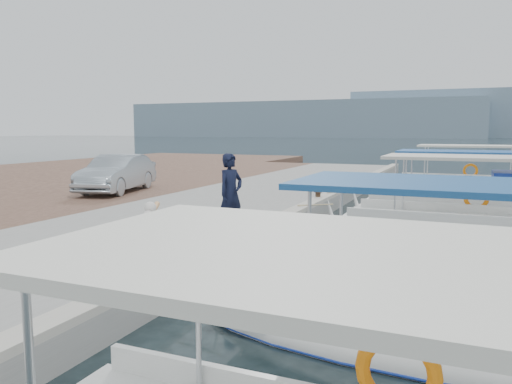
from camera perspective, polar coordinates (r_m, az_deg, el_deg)
ground at (r=11.28m, az=-0.46°, el=-7.81°), size 400.00×400.00×0.00m
concrete_quay at (r=16.91m, az=-3.02°, el=-1.93°), size 6.00×40.00×0.50m
quay_curb at (r=15.85m, az=6.04°, el=-1.44°), size 0.44×40.00×0.12m
cobblestone_strip at (r=19.60m, az=-16.27°, el=-0.96°), size 4.00×40.00×0.50m
fishing_caique_b at (r=7.45m, az=20.14°, el=-15.22°), size 7.02×2.36×2.83m
fishing_caique_c at (r=14.38m, az=22.58°, el=-4.58°), size 7.48×2.34×2.83m
fishing_caique_d at (r=17.71m, az=22.38°, el=-2.24°), size 7.06×2.29×2.83m
fishing_caique_e at (r=24.55m, az=22.52°, el=0.06°), size 7.20×2.41×2.83m
mooring_bollards at (r=12.61m, az=0.80°, el=-2.99°), size 0.28×20.28×0.33m
pelican at (r=8.70m, az=-12.42°, el=-5.06°), size 0.86×1.46×1.15m
fisherman at (r=11.58m, az=-2.90°, el=-0.18°), size 0.66×0.80×1.87m
parked_car at (r=20.18m, az=-15.61°, el=2.07°), size 2.50×4.63×1.45m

